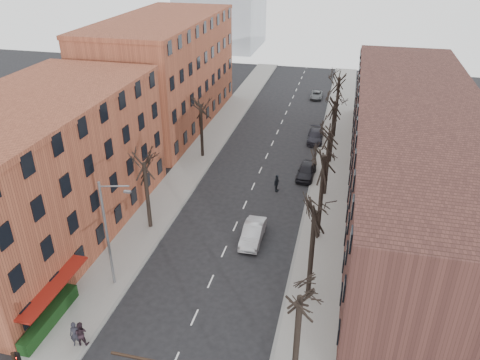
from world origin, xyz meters
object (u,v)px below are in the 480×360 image
Objects in this scene: parked_car_near at (306,171)px; parked_car_mid at (315,136)px; silver_sedan at (253,233)px; pedestrian_a at (75,334)px.

parked_car_mid is (0.00, 10.49, -0.08)m from parked_car_near.
silver_sedan is 2.55× the size of pedestrian_a.
parked_car_mid is 40.14m from pedestrian_a.
pedestrian_a is (-8.74, -14.49, 0.30)m from silver_sedan.
pedestrian_a reaches higher than silver_sedan.
parked_car_near is 30.30m from pedestrian_a.
silver_sedan is at bearing -100.56° from parked_car_near.
parked_car_mid is (3.24, 23.83, -0.08)m from silver_sedan.
pedestrian_a is at bearing -109.23° from parked_car_mid.
parked_car_near is (3.24, 13.34, -0.00)m from silver_sedan.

